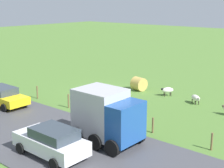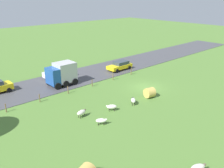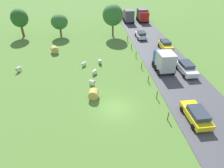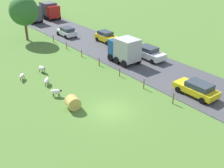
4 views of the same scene
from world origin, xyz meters
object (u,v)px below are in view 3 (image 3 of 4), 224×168
Objects in this scene: truck_0 at (129,15)px; truck_2 at (143,15)px; sheep_4 at (92,82)px; car_3 at (187,68)px; sheep_0 at (100,61)px; truck_1 at (164,61)px; sheep_2 at (18,68)px; hay_bale_1 at (54,50)px; car_2 at (141,35)px; sheep_1 at (94,71)px; tree_0 at (59,22)px; sheep_3 at (84,63)px; tree_2 at (19,18)px; car_0 at (197,114)px; tree_1 at (113,15)px; hay_bale_0 at (94,94)px; car_1 at (165,45)px.

truck_0 reaches higher than truck_2.
car_3 reaches higher than sheep_4.
truck_1 is (9.86, -3.67, 1.26)m from sheep_0.
truck_1 is at bearing -6.35° from sheep_2.
car_2 is (18.01, 5.61, 0.19)m from hay_bale_1.
truck_1 reaches higher than sheep_0.
sheep_4 is at bearing -103.74° from sheep_0.
car_2 is at bearing 48.34° from sheep_0.
sheep_0 reaches higher than sheep_1.
sheep_0 is 25.40m from truck_0.
car_3 is (3.32, -1.15, -0.86)m from truck_1.
sheep_2 is 36.28m from truck_2.
sheep_4 is 0.27× the size of truck_2.
sheep_2 is 0.31× the size of truck_2.
sheep_3 is at bearing -71.65° from tree_0.
tree_2 reaches higher than tree_0.
sheep_4 is 14.26m from car_0.
car_2 is (-3.50, -12.68, -0.94)m from truck_2.
car_3 is (9.28, -18.17, -3.72)m from tree_1.
tree_0 reaches higher than sheep_3.
tree_2 is (-16.16, 15.41, 3.57)m from sheep_0.
sheep_4 is 0.25× the size of car_3.
hay_bale_0 is at bearing -93.84° from sheep_1.
car_3 is at bearing -62.94° from tree_1.
tree_0 reaches higher than sheep_2.
car_1 reaches higher than car_3.
truck_2 reaches higher than sheep_4.
sheep_0 is 27.29m from truck_2.
sheep_0 is at bearing 76.26° from sheep_4.
car_1 is at bearing 29.26° from sheep_1.
car_0 is (5.82, -28.50, -3.80)m from tree_1.
car_2 is (-3.24, 6.54, -0.08)m from car_1.
car_2 is at bearing 52.95° from sheep_1.
car_0 is 26.24m from car_2.
car_0 reaches higher than hay_bale_1.
sheep_0 is 10.59m from truck_1.
truck_1 is (17.61, -18.33, -1.46)m from tree_0.
car_0 reaches higher than hay_bale_0.
tree_2 is at bearing 174.11° from tree_1.
sheep_1 is 1.09× the size of sheep_4.
car_1 is at bearing 17.64° from sheep_3.
tree_1 is 1.66× the size of truck_0.
hay_bale_1 is at bearing -51.17° from tree_2.
truck_0 reaches higher than car_2.
tree_0 is (-6.17, 21.12, 2.70)m from sheep_4.
tree_0 is (-5.03, 15.16, 2.77)m from sheep_3.
tree_2 is at bearing 136.35° from sheep_0.
sheep_1 is 0.25× the size of tree_0.
tree_0 reaches higher than hay_bale_0.
sheep_3 is at bearing -116.84° from truck_0.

